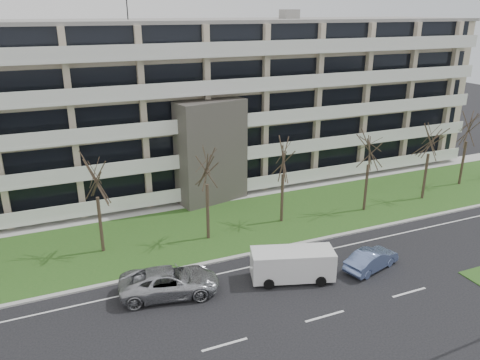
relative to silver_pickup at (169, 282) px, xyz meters
name	(u,v)px	position (x,y,z in m)	size (l,w,h in m)	color
ground	(325,316)	(7.37, -5.55, -0.82)	(160.00, 160.00, 0.00)	black
grass_verge	(236,224)	(7.37, 7.45, -0.79)	(90.00, 10.00, 0.06)	#24531B
curb	(263,251)	(7.37, 2.45, -0.76)	(90.00, 0.35, 0.12)	#B2B2AD
sidewalk	(212,199)	(7.37, 12.95, -0.78)	(90.00, 2.00, 0.08)	#B2B2AD
lane_edge_line	(272,262)	(7.37, 0.95, -0.82)	(90.00, 0.12, 0.01)	white
apartment_building	(187,103)	(7.36, 19.77, 6.79)	(60.50, 15.10, 18.75)	#BFB294
silver_pickup	(169,282)	(0.00, 0.00, 0.00)	(2.73, 5.92, 1.65)	#A8AAB0
blue_sedan	(371,259)	(12.97, -2.36, -0.14)	(1.45, 4.15, 1.37)	#677DB3
white_van	(294,262)	(7.62, -1.45, 0.38)	(5.50, 3.39, 2.01)	white
tree_2	(95,175)	(-2.97, 6.98, 4.93)	(3.70, 3.70, 7.40)	#382B21
tree_3	(206,162)	(4.54, 5.94, 5.19)	(3.87, 3.87, 7.73)	#382B21
tree_4	(284,155)	(10.98, 6.48, 4.75)	(3.59, 3.59, 7.18)	#382B21
tree_5	(370,146)	(18.52, 5.72, 4.84)	(3.64, 3.64, 7.28)	#382B21
tree_6	(431,136)	(25.00, 5.78, 5.04)	(3.77, 3.77, 7.54)	#382B21
tree_7	(469,124)	(31.03, 7.22, 5.18)	(3.86, 3.86, 7.72)	#382B21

